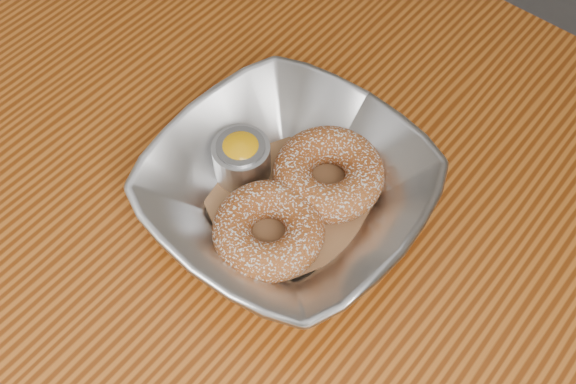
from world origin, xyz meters
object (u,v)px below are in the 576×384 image
Objects in this scene: table at (206,209)px; donut_back at (329,174)px; donut_front at (269,230)px; serving_bowl at (288,192)px; ramekin at (242,157)px.

table is 11.51× the size of donut_back.
donut_front is (-0.00, -0.08, -0.00)m from donut_back.
serving_bowl reaches higher than donut_back.
ramekin reaches higher than donut_front.
table is 0.17m from serving_bowl.
ramekin is at bearing 178.90° from serving_bowl.
donut_front is at bearing -13.28° from table.
serving_bowl is (0.11, 0.01, 0.13)m from table.
donut_back is at bearing 87.19° from donut_front.
donut_back is 0.08m from ramekin.
serving_bowl reaches higher than ramekin.
table is 4.84× the size of serving_bowl.
serving_bowl is at bearing -1.10° from ramekin.
donut_front is at bearing -92.81° from donut_back.
serving_bowl reaches higher than donut_front.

